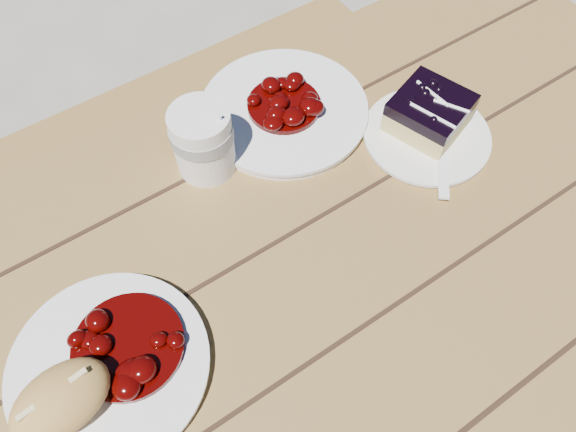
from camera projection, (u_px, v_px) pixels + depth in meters
main_plate at (110, 367)px, 0.66m from camera, size 0.23×0.23×0.02m
goulash_stew at (125, 341)px, 0.65m from camera, size 0.13×0.13×0.04m
bread_roll at (61, 400)px, 0.60m from camera, size 0.12×0.09×0.06m
dessert_plate at (426, 136)px, 0.85m from camera, size 0.19×0.19×0.01m
blueberry_cake at (429, 112)px, 0.83m from camera, size 0.13×0.13×0.06m
fork_dessert at (442, 163)px, 0.81m from camera, size 0.12×0.14×0.00m
coffee_cup at (203, 141)px, 0.78m from camera, size 0.09×0.09×0.11m
second_plate at (284, 111)px, 0.87m from camera, size 0.25×0.25×0.02m
second_stew at (284, 98)px, 0.85m from camera, size 0.11×0.11×0.04m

